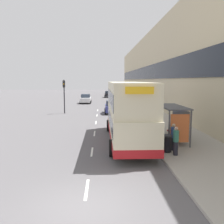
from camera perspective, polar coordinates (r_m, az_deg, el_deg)
The scene contains 20 objects.
ground_plane at distance 9.45m, azimuth -6.35°, elevation -20.81°, with size 220.00×220.00×0.00m, color #5B595B.
pavement at distance 47.38m, azimuth 4.80°, elevation 1.98°, with size 5.00×93.00×0.14m.
terrace_facade at distance 47.88m, azimuth 9.70°, elevation 9.62°, with size 3.10×93.00×12.95m.
lane_mark_0 at distance 10.74m, azimuth -5.79°, elevation -17.15°, with size 0.12×2.00×0.01m.
lane_mark_1 at distance 15.80m, azimuth -4.60°, elevation -9.03°, with size 0.12×2.00×0.01m.
lane_mark_2 at distance 21.03m, azimuth -4.02°, elevation -4.90°, with size 0.12×2.00×0.01m.
lane_mark_3 at distance 26.33m, azimuth -3.68°, elevation -2.42°, with size 0.12×2.00×0.01m.
lane_mark_4 at distance 31.66m, azimuth -3.45°, elevation -0.77°, with size 0.12×2.00×0.01m.
lane_mark_5 at distance 37.01m, azimuth -3.29°, elevation 0.40°, with size 0.12×2.00×0.01m.
bus_shelter at distance 18.00m, azimuth 14.27°, elevation -1.13°, with size 1.60×4.20×2.48m.
double_decker_bus_near at distance 17.87m, azimuth 3.60°, elevation 0.35°, with size 2.85×11.15×4.30m.
car_0 at distance 45.44m, azimuth 0.61°, elevation 2.78°, with size 1.92×4.03×1.75m.
car_1 at distance 48.51m, azimuth -6.04°, elevation 3.04°, with size 2.09×4.42×1.77m.
car_2 at distance 33.47m, azimuth 0.05°, elevation 1.14°, with size 2.05×3.99×1.72m.
car_3 at distance 64.58m, azimuth -0.90°, elevation 4.09°, with size 1.90×3.83×1.67m.
pedestrian_at_shelter at distance 14.85m, azimuth 14.39°, elevation -6.37°, with size 0.33×0.33×1.67m.
pedestrian_1 at distance 15.84m, azimuth 13.85°, elevation -5.50°, with size 0.33×0.33×1.67m.
pedestrian_2 at distance 22.49m, azimuth 7.34°, elevation -1.55°, with size 0.34×0.34×1.70m.
litter_bin at distance 15.47m, azimuth 12.49°, elevation -7.00°, with size 0.55×0.55×1.05m.
traffic_light_far_kerb at distance 33.89m, azimuth -10.90°, elevation 4.79°, with size 0.30×0.32×4.49m.
Camera 1 is at (0.64, -8.31, 4.44)m, focal length 40.00 mm.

